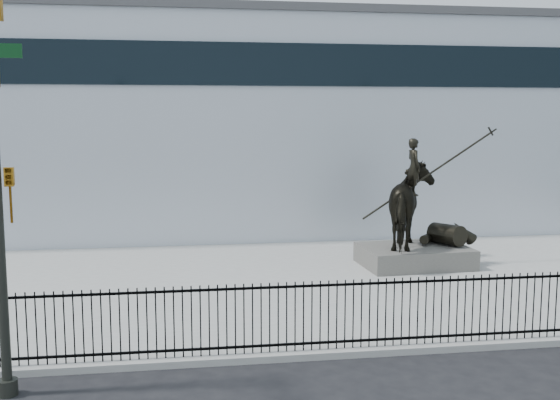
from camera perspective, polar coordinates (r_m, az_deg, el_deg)
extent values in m
plane|color=black|center=(13.48, 8.62, -14.96)|extent=(120.00, 120.00, 0.00)
cube|color=gray|center=(19.90, 2.59, -7.25)|extent=(30.00, 12.00, 0.15)
cube|color=silver|center=(32.11, -1.93, 6.32)|extent=(44.00, 14.00, 9.00)
cube|color=black|center=(14.49, 7.14, -12.04)|extent=(22.00, 0.05, 0.05)
cube|color=black|center=(14.12, 7.22, -7.25)|extent=(22.00, 0.05, 0.05)
cube|color=black|center=(14.30, 7.18, -9.77)|extent=(22.00, 0.03, 1.50)
cube|color=#514E4A|center=(22.18, 11.63, -4.80)|extent=(3.57, 2.55, 0.65)
imported|color=black|center=(21.89, 11.74, -0.45)|extent=(2.48, 2.85, 2.75)
imported|color=black|center=(21.71, 11.57, 2.83)|extent=(0.48, 0.70, 1.86)
cylinder|color=black|center=(21.93, 12.72, 2.10)|extent=(4.42, 0.30, 2.80)
cylinder|color=#262823|center=(13.45, -22.62, -14.83)|extent=(0.36, 0.36, 0.30)
imported|color=#B87514|center=(12.52, -22.45, 0.39)|extent=(0.16, 0.20, 1.00)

